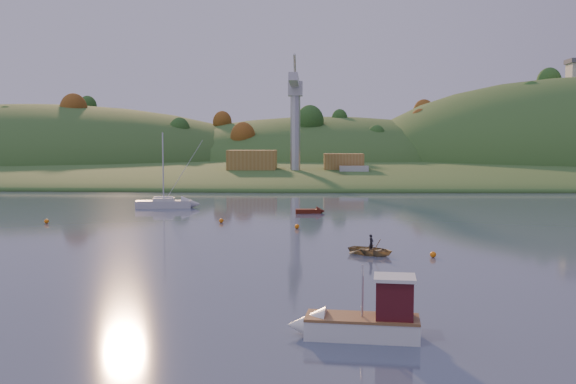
{
  "coord_description": "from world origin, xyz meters",
  "views": [
    {
      "loc": [
        5.87,
        -23.91,
        9.28
      ],
      "look_at": [
        3.56,
        36.52,
        4.47
      ],
      "focal_mm": 40.0,
      "sensor_mm": 36.0,
      "label": 1
    }
  ],
  "objects_px": {
    "sailboat_far": "(164,203)",
    "canoe": "(371,250)",
    "red_tender": "(314,211)",
    "fishing_boat": "(353,319)"
  },
  "relations": [
    {
      "from": "sailboat_far",
      "to": "canoe",
      "type": "xyz_separation_m",
      "value": [
        25.5,
        -35.89,
        -0.3
      ]
    },
    {
      "from": "canoe",
      "to": "red_tender",
      "type": "relative_size",
      "value": 0.99
    },
    {
      "from": "sailboat_far",
      "to": "red_tender",
      "type": "relative_size",
      "value": 2.7
    },
    {
      "from": "sailboat_far",
      "to": "canoe",
      "type": "distance_m",
      "value": 44.02
    },
    {
      "from": "fishing_boat",
      "to": "canoe",
      "type": "height_order",
      "value": "fishing_boat"
    },
    {
      "from": "canoe",
      "to": "red_tender",
      "type": "distance_m",
      "value": 30.55
    },
    {
      "from": "fishing_boat",
      "to": "canoe",
      "type": "relative_size",
      "value": 1.68
    },
    {
      "from": "canoe",
      "to": "sailboat_far",
      "type": "bearing_deg",
      "value": 69.06
    },
    {
      "from": "sailboat_far",
      "to": "fishing_boat",
      "type": "bearing_deg",
      "value": -75.91
    },
    {
      "from": "canoe",
      "to": "red_tender",
      "type": "xyz_separation_m",
      "value": [
        -4.63,
        30.19,
        -0.13
      ]
    }
  ]
}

